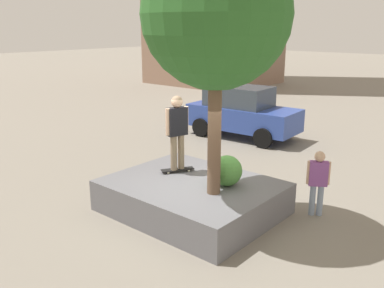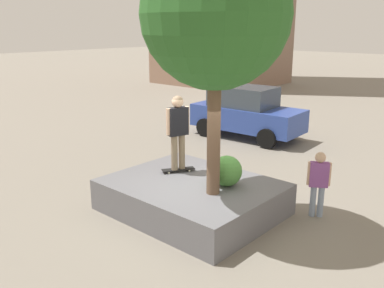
# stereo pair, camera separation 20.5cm
# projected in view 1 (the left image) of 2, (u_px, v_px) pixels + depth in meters

# --- Properties ---
(ground_plane) EXTENTS (120.00, 120.00, 0.00)m
(ground_plane) POSITION_uv_depth(u_px,v_px,m) (205.00, 214.00, 9.60)
(ground_plane) COLOR gray
(planter_ledge) EXTENTS (3.70, 2.94, 0.72)m
(planter_ledge) POSITION_uv_depth(u_px,v_px,m) (192.00, 197.00, 9.68)
(planter_ledge) COLOR slate
(planter_ledge) RESTS_ON ground
(plaza_tree) EXTENTS (2.90, 2.90, 5.09)m
(plaza_tree) POSITION_uv_depth(u_px,v_px,m) (216.00, 15.00, 7.99)
(plaza_tree) COLOR brown
(plaza_tree) RESTS_ON planter_ledge
(boxwood_shrub) EXTENTS (0.68, 0.68, 0.68)m
(boxwood_shrub) POSITION_uv_depth(u_px,v_px,m) (227.00, 171.00, 9.31)
(boxwood_shrub) COLOR #4C8C3D
(boxwood_shrub) RESTS_ON planter_ledge
(skateboard) EXTENTS (0.60, 0.79, 0.07)m
(skateboard) POSITION_uv_depth(u_px,v_px,m) (178.00, 170.00, 10.24)
(skateboard) COLOR black
(skateboard) RESTS_ON planter_ledge
(skateboarder) EXTENTS (0.33, 0.59, 1.79)m
(skateboarder) POSITION_uv_depth(u_px,v_px,m) (177.00, 128.00, 9.95)
(skateboarder) COLOR #847056
(skateboarder) RESTS_ON skateboard
(sedan_parked) EXTENTS (4.28, 2.17, 1.95)m
(sedan_parked) POSITION_uv_depth(u_px,v_px,m) (242.00, 112.00, 16.03)
(sedan_parked) COLOR #2D479E
(sedan_parked) RESTS_ON ground
(passerby_with_bag) EXTENTS (0.44, 0.36, 1.50)m
(passerby_with_bag) POSITION_uv_depth(u_px,v_px,m) (318.00, 179.00, 9.35)
(passerby_with_bag) COLOR #8C9EB7
(passerby_with_bag) RESTS_ON ground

